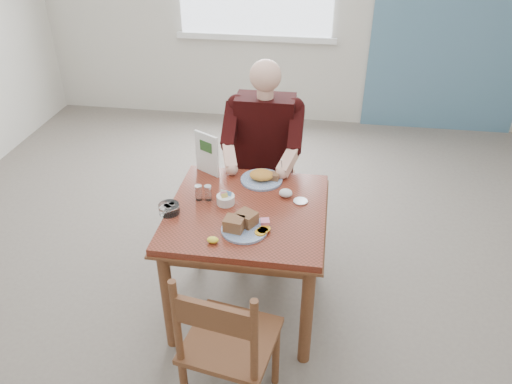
% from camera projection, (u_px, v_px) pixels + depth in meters
% --- Properties ---
extents(floor, '(6.00, 6.00, 0.00)m').
position_uv_depth(floor, '(248.00, 303.00, 3.27)').
color(floor, '#675B54').
rests_on(floor, ground).
extents(lemon_wedge, '(0.07, 0.05, 0.03)m').
position_uv_depth(lemon_wedge, '(213.00, 240.00, 2.59)').
color(lemon_wedge, yellow).
rests_on(lemon_wedge, table).
extents(napkin, '(0.09, 0.07, 0.05)m').
position_uv_depth(napkin, '(286.00, 193.00, 2.97)').
color(napkin, white).
rests_on(napkin, table).
extents(metal_dish, '(0.11, 0.11, 0.01)m').
position_uv_depth(metal_dish, '(300.00, 201.00, 2.93)').
color(metal_dish, silver).
rests_on(metal_dish, table).
extents(table, '(0.92, 0.92, 0.75)m').
position_uv_depth(table, '(247.00, 224.00, 2.93)').
color(table, maroon).
rests_on(table, ground).
extents(chair_far, '(0.42, 0.42, 0.95)m').
position_uv_depth(chair_far, '(265.00, 179.00, 3.68)').
color(chair_far, brown).
rests_on(chair_far, ground).
extents(chair_near, '(0.48, 0.48, 0.95)m').
position_uv_depth(chair_near, '(227.00, 345.00, 2.37)').
color(chair_near, brown).
rests_on(chair_near, ground).
extents(diner, '(0.53, 0.56, 1.39)m').
position_uv_depth(diner, '(264.00, 144.00, 3.43)').
color(diner, gray).
rests_on(diner, chair_far).
extents(near_plate, '(0.31, 0.31, 0.08)m').
position_uv_depth(near_plate, '(243.00, 225.00, 2.69)').
color(near_plate, white).
rests_on(near_plate, table).
extents(far_plate, '(0.29, 0.29, 0.07)m').
position_uv_depth(far_plate, '(262.00, 177.00, 3.12)').
color(far_plate, white).
rests_on(far_plate, table).
extents(caddy, '(0.12, 0.12, 0.08)m').
position_uv_depth(caddy, '(226.00, 199.00, 2.90)').
color(caddy, white).
rests_on(caddy, table).
extents(shakers, '(0.10, 0.05, 0.10)m').
position_uv_depth(shakers, '(203.00, 193.00, 2.93)').
color(shakers, white).
rests_on(shakers, table).
extents(creamer, '(0.15, 0.15, 0.05)m').
position_uv_depth(creamer, '(169.00, 209.00, 2.82)').
color(creamer, white).
rests_on(creamer, table).
extents(menu, '(0.17, 0.11, 0.28)m').
position_uv_depth(menu, '(207.00, 154.00, 3.14)').
color(menu, white).
rests_on(menu, table).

